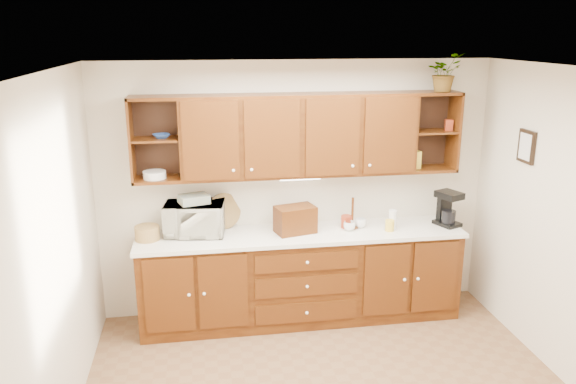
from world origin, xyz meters
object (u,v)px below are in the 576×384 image
object	(u,v)px
microwave	(195,219)
potted_plant	(444,72)
bread_box	(295,219)
coffee_maker	(447,209)

from	to	relation	value
microwave	potted_plant	xyz separation A→B (m)	(2.46, -0.01, 1.38)
microwave	potted_plant	size ratio (longest dim) A/B	1.55
bread_box	coffee_maker	size ratio (longest dim) A/B	1.07
coffee_maker	potted_plant	xyz separation A→B (m)	(-0.10, 0.11, 1.36)
coffee_maker	potted_plant	bearing A→B (deg)	107.42
bread_box	microwave	bearing A→B (deg)	158.98
bread_box	coffee_maker	bearing A→B (deg)	-14.93
microwave	coffee_maker	bearing A→B (deg)	4.27
bread_box	coffee_maker	distance (m)	1.58
microwave	potted_plant	world-z (taller)	potted_plant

